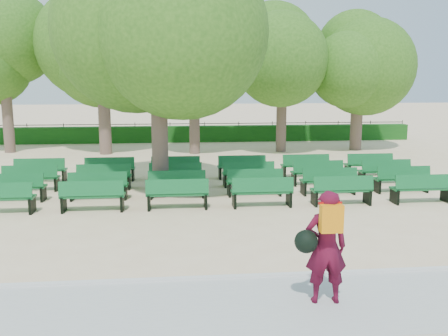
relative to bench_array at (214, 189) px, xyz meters
name	(u,v)px	position (x,y,z in m)	size (l,w,h in m)	color
ground	(201,199)	(-0.46, -0.94, -0.09)	(120.00, 120.00, 0.00)	beige
paving	(228,309)	(-0.46, -8.34, -0.06)	(30.00, 2.20, 0.06)	#B5B6B1
curb	(221,279)	(-0.46, -7.19, -0.04)	(30.00, 0.12, 0.10)	silver
hedge	(188,134)	(-0.46, 13.06, 0.36)	(26.00, 0.70, 0.90)	#165015
fence	(188,141)	(-0.46, 13.46, -0.09)	(26.00, 0.10, 1.02)	black
tree_line	(190,152)	(-0.46, 9.06, -0.09)	(21.80, 6.80, 7.04)	#396E1D
bench_array	(214,189)	(0.00, 0.00, 0.00)	(1.71, 0.54, 1.08)	#105F2A
tree_among	(157,34)	(-1.67, -0.43, 4.73)	(4.82, 4.82, 7.01)	brown
person	(325,245)	(1.04, -8.31, 0.90)	(0.85, 0.52, 1.80)	#4D0B20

